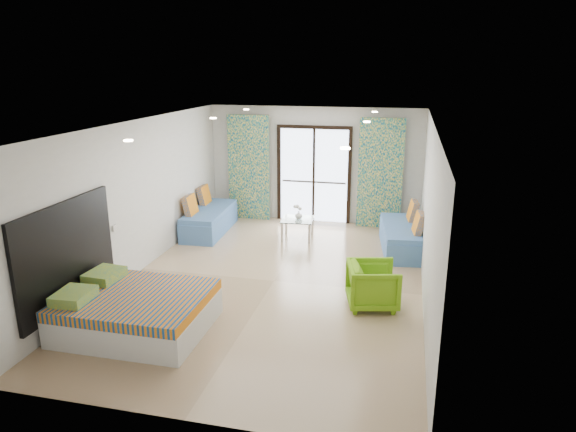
% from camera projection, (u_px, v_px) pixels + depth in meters
% --- Properties ---
extents(floor, '(5.00, 7.50, 0.01)m').
position_uv_depth(floor, '(274.00, 281.00, 8.91)').
color(floor, '#9C7E5D').
rests_on(floor, ground).
extents(ceiling, '(5.00, 7.50, 0.01)m').
position_uv_depth(ceiling, '(273.00, 124.00, 8.15)').
color(ceiling, silver).
rests_on(ceiling, ground).
extents(wall_back, '(5.00, 0.01, 2.70)m').
position_uv_depth(wall_back, '(314.00, 165.00, 12.04)').
color(wall_back, silver).
rests_on(wall_back, ground).
extents(wall_front, '(5.00, 0.01, 2.70)m').
position_uv_depth(wall_front, '(177.00, 304.00, 5.03)').
color(wall_front, silver).
rests_on(wall_front, ground).
extents(wall_left, '(0.01, 7.50, 2.70)m').
position_uv_depth(wall_left, '(137.00, 198.00, 9.08)').
color(wall_left, silver).
rests_on(wall_left, ground).
extents(wall_right, '(0.01, 7.50, 2.70)m').
position_uv_depth(wall_right, '(429.00, 216.00, 7.99)').
color(wall_right, silver).
rests_on(wall_right, ground).
extents(balcony_door, '(1.76, 0.08, 2.28)m').
position_uv_depth(balcony_door, '(314.00, 169.00, 12.03)').
color(balcony_door, black).
rests_on(balcony_door, floor).
extents(balcony_rail, '(1.52, 0.03, 0.04)m').
position_uv_depth(balcony_rail, '(314.00, 182.00, 12.13)').
color(balcony_rail, '#595451').
rests_on(balcony_rail, balcony_door).
extents(curtain_left, '(1.00, 0.10, 2.50)m').
position_uv_depth(curtain_left, '(249.00, 168.00, 12.23)').
color(curtain_left, beige).
rests_on(curtain_left, floor).
extents(curtain_right, '(1.00, 0.10, 2.50)m').
position_uv_depth(curtain_right, '(380.00, 174.00, 11.56)').
color(curtain_right, beige).
rests_on(curtain_right, floor).
extents(downlight_a, '(0.12, 0.12, 0.02)m').
position_uv_depth(downlight_a, '(128.00, 140.00, 6.60)').
color(downlight_a, '#FFE0B2').
rests_on(downlight_a, ceiling).
extents(downlight_b, '(0.12, 0.12, 0.02)m').
position_uv_depth(downlight_b, '(345.00, 148.00, 5.99)').
color(downlight_b, '#FFE0B2').
rests_on(downlight_b, ceiling).
extents(downlight_c, '(0.12, 0.12, 0.02)m').
position_uv_depth(downlight_c, '(213.00, 118.00, 9.40)').
color(downlight_c, '#FFE0B2').
rests_on(downlight_c, ceiling).
extents(downlight_d, '(0.12, 0.12, 0.02)m').
position_uv_depth(downlight_d, '(367.00, 122.00, 8.79)').
color(downlight_d, '#FFE0B2').
rests_on(downlight_d, ceiling).
extents(downlight_e, '(0.12, 0.12, 0.02)m').
position_uv_depth(downlight_e, '(246.00, 109.00, 11.27)').
color(downlight_e, '#FFE0B2').
rests_on(downlight_e, ceiling).
extents(downlight_f, '(0.12, 0.12, 0.02)m').
position_uv_depth(downlight_f, '(375.00, 112.00, 10.66)').
color(downlight_f, '#FFE0B2').
rests_on(downlight_f, ceiling).
extents(headboard, '(0.06, 2.10, 1.50)m').
position_uv_depth(headboard, '(67.00, 254.00, 7.21)').
color(headboard, black).
rests_on(headboard, floor).
extents(switch_plate, '(0.02, 0.10, 0.10)m').
position_uv_depth(switch_plate, '(115.00, 228.00, 8.38)').
color(switch_plate, silver).
rests_on(switch_plate, wall_left).
extents(bed, '(1.96, 1.60, 0.68)m').
position_uv_depth(bed, '(135.00, 311.00, 7.21)').
color(bed, silver).
rests_on(bed, floor).
extents(daybed_left, '(0.85, 1.96, 0.95)m').
position_uv_depth(daybed_left, '(209.00, 219.00, 11.47)').
color(daybed_left, '#4871AD').
rests_on(daybed_left, floor).
extents(daybed_right, '(0.96, 1.95, 0.93)m').
position_uv_depth(daybed_right, '(402.00, 237.00, 10.32)').
color(daybed_right, '#4871AD').
rests_on(daybed_right, floor).
extents(coffee_table, '(0.72, 0.72, 0.77)m').
position_uv_depth(coffee_table, '(297.00, 221.00, 11.00)').
color(coffee_table, silver).
rests_on(coffee_table, floor).
extents(vase, '(0.20, 0.20, 0.16)m').
position_uv_depth(vase, '(299.00, 215.00, 10.97)').
color(vase, white).
rests_on(vase, coffee_table).
extents(armchair, '(0.84, 0.88, 0.76)m').
position_uv_depth(armchair, '(373.00, 283.00, 7.88)').
color(armchair, '#72B217').
rests_on(armchair, floor).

